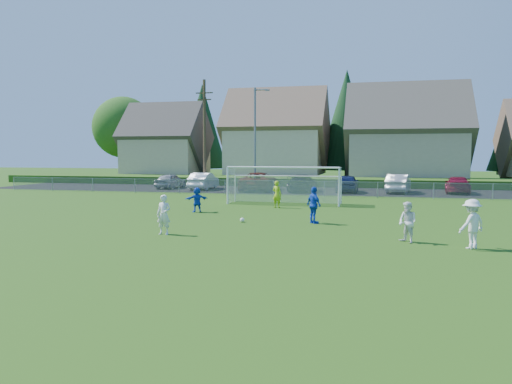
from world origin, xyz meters
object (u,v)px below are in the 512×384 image
player_white_c (472,224)px  car_b (204,181)px  goalkeeper (277,194)px  player_blue_b (197,200)px  car_d (302,183)px  player_blue_a (314,205)px  car_e (347,183)px  car_g (458,185)px  player_white_a (164,215)px  player_white_b (408,222)px  car_a (171,181)px  car_f (398,183)px  soccer_ball (242,220)px  soccer_goal (285,179)px  car_c (259,182)px

player_white_c → car_b: size_ratio=0.38×
goalkeeper → player_blue_b: bearing=59.4°
car_b → car_d: 9.23m
player_blue_a → car_e: player_blue_a is taller
player_blue_b → car_g: bearing=-168.3°
player_white_a → goalkeeper: (2.60, 10.93, 0.00)m
player_white_b → car_a: bearing=177.7°
player_white_b → player_blue_b: bearing=-164.9°
player_white_a → car_f: 26.59m
soccer_ball → car_d: car_d is taller
player_blue_b → car_a: (-9.07, 17.16, -0.00)m
player_white_c → player_blue_a: player_blue_a is taller
player_white_c → car_d: 25.97m
player_white_c → car_g: 25.61m
goalkeeper → soccer_goal: 2.67m
player_white_a → player_white_b: player_white_a is taller
player_white_c → car_a: player_white_c is taller
goalkeeper → soccer_goal: bearing=-70.0°
goalkeeper → car_g: goalkeeper is taller
goalkeeper → player_white_c: bearing=150.1°
player_blue_a → car_e: bearing=-42.6°
soccer_goal → car_a: bearing=139.1°
car_g → soccer_goal: (-12.46, -11.68, 0.93)m
player_blue_b → soccer_goal: bearing=-159.7°
player_white_b → goalkeeper: 12.70m
player_white_a → car_e: bearing=77.9°
player_white_c → player_blue_a: bearing=-79.7°
player_white_b → player_blue_b: size_ratio=1.09×
player_white_a → car_c: size_ratio=0.28×
car_c → car_e: size_ratio=1.30×
car_g → player_white_a: bearing=65.0°
player_white_c → car_c: bearing=-102.1°
player_white_b → player_white_a: bearing=-129.4°
car_b → soccer_goal: size_ratio=0.63×
soccer_ball → player_blue_b: size_ratio=0.15×
soccer_ball → player_blue_a: size_ratio=0.12×
soccer_ball → car_b: (-9.20, 20.09, 0.66)m
player_blue_a → car_f: size_ratio=0.37×
player_blue_a → car_g: bearing=-66.1°
player_white_c → car_c: (-13.53, 24.19, -0.07)m
player_blue_b → car_g: player_blue_b is taller
player_blue_b → car_b: (-5.59, 16.68, 0.06)m
car_a → soccer_goal: 17.36m
player_blue_a → goalkeeper: 6.95m
car_f → soccer_goal: (-7.70, -11.03, 0.84)m
player_white_b → car_g: (5.35, 24.74, -0.09)m
player_blue_b → car_f: size_ratio=0.30×
soccer_ball → player_blue_a: bearing=6.9°
car_b → player_white_b: bearing=123.2°
player_blue_a → car_b: bearing=-8.6°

